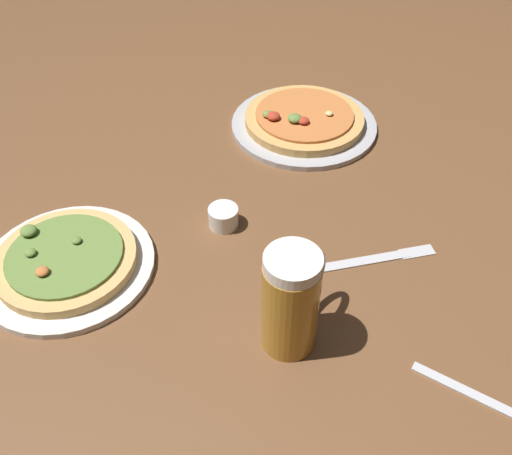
% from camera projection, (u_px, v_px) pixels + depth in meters
% --- Properties ---
extents(ground_plane, '(2.40, 2.40, 0.03)m').
position_uv_depth(ground_plane, '(256.00, 242.00, 1.01)').
color(ground_plane, brown).
extents(pizza_plate_near, '(0.29, 0.29, 0.05)m').
position_uv_depth(pizza_plate_near, '(67.00, 262.00, 0.93)').
color(pizza_plate_near, silver).
rests_on(pizza_plate_near, ground_plane).
extents(pizza_plate_far, '(0.32, 0.32, 0.05)m').
position_uv_depth(pizza_plate_far, '(304.00, 121.00, 1.23)').
color(pizza_plate_far, '#B2B2B7').
rests_on(pizza_plate_far, ground_plane).
extents(beer_mug_dark, '(0.08, 0.14, 0.18)m').
position_uv_depth(beer_mug_dark, '(292.00, 300.00, 0.78)').
color(beer_mug_dark, '#B27A23').
rests_on(beer_mug_dark, ground_plane).
extents(ramekin_sauce, '(0.05, 0.05, 0.04)m').
position_uv_depth(ramekin_sauce, '(223.00, 217.00, 1.00)').
color(ramekin_sauce, white).
rests_on(ramekin_sauce, ground_plane).
extents(fork_left, '(0.20, 0.09, 0.01)m').
position_uv_depth(fork_left, '(489.00, 401.00, 0.76)').
color(fork_left, silver).
rests_on(fork_left, ground_plane).
extents(knife_right, '(0.19, 0.11, 0.01)m').
position_uv_depth(knife_right, '(378.00, 258.00, 0.95)').
color(knife_right, silver).
rests_on(knife_right, ground_plane).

